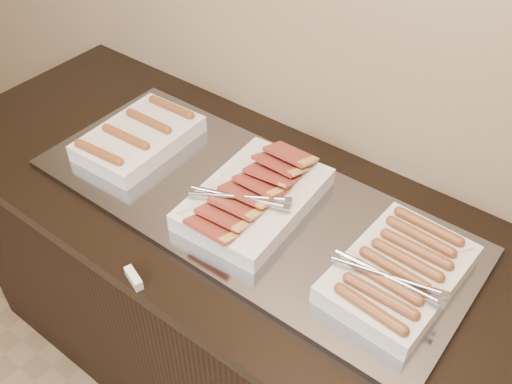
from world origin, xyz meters
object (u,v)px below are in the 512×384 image
counter (253,311)px  warming_tray (247,204)px  dish_center (254,197)px  dish_right (398,272)px  dish_left (139,137)px

counter → warming_tray: warming_tray is taller
dish_center → dish_right: dish_center is taller
dish_left → dish_center: 0.43m
warming_tray → dish_left: (-0.40, 0.00, 0.04)m
dish_right → dish_left: bearing=-177.5°
counter → dish_left: (-0.42, 0.00, 0.50)m
counter → dish_right: bearing=-0.6°
dish_left → dish_right: bearing=-2.4°
dish_center → warming_tray: bearing=168.9°
counter → dish_right: (0.42, -0.00, 0.50)m
dish_center → dish_right: bearing=-3.5°
counter → dish_right: 0.65m
warming_tray → dish_center: 0.05m
dish_center → counter: bearing=147.4°
counter → dish_left: 0.65m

